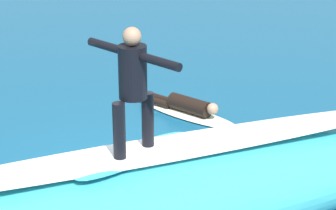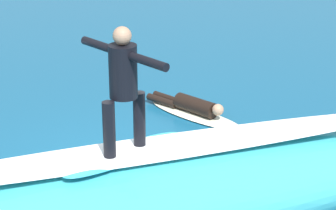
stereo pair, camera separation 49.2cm
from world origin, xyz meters
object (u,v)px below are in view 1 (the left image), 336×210
at_px(surfboard_riding, 134,155).
at_px(surfer_riding, 133,82).
at_px(surfboard_paddling, 190,114).
at_px(surfer_paddling, 184,104).

distance_m(surfboard_riding, surfer_riding, 0.94).
distance_m(surfboard_riding, surfboard_paddling, 4.43).
height_order(surfboard_paddling, surfer_paddling, surfer_paddling).
bearing_deg(surfboard_paddling, surfer_paddling, 180.00).
bearing_deg(surfer_paddling, surfboard_paddling, -0.00).
xyz_separation_m(surfboard_riding, surfboard_paddling, (-2.40, -3.53, -1.19)).
xyz_separation_m(surfboard_riding, surfer_paddling, (-2.34, -3.65, -1.02)).
height_order(surfboard_riding, surfer_paddling, surfboard_riding).
bearing_deg(surfer_paddling, surfer_riding, -59.79).
bearing_deg(surfboard_riding, surfboard_paddling, -147.20).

